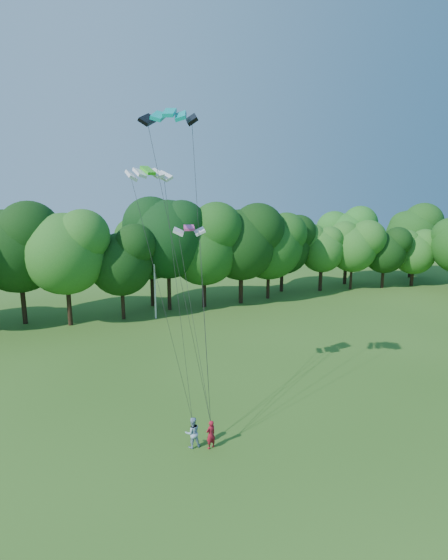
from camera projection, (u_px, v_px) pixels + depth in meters
name	position (u px, v px, depth m)	size (l,w,h in m)	color
ground	(296.00, 510.00, 20.33)	(160.00, 160.00, 0.00)	#2C5717
utility_pole	(155.00, 283.00, 48.90)	(1.59, 0.52, 8.16)	silver
kite_flyer_left	(211.00, 434.00, 24.98)	(0.63, 0.41, 1.72)	maroon
kite_flyer_right	(193.00, 433.00, 25.06)	(0.90, 0.70, 1.85)	#90ADC8
kite_teal	(170.00, 113.00, 22.89)	(3.21, 2.42, 0.66)	#05A19A
kite_green	(148.00, 170.00, 25.50)	(2.79, 1.68, 0.57)	green
kite_pink	(189.00, 228.00, 28.17)	(2.26, 1.51, 0.33)	#D73B92
tree_back_center	(168.00, 234.00, 51.46)	(10.22, 10.22, 14.87)	black
tree_back_east	(347.00, 235.00, 65.84)	(8.32, 8.32, 12.11)	#362015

